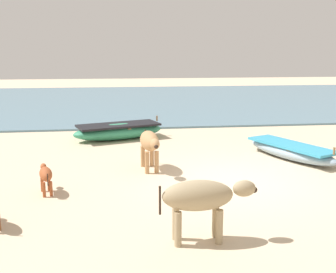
{
  "coord_description": "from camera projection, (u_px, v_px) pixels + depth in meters",
  "views": [
    {
      "loc": [
        -2.89,
        -9.31,
        3.14
      ],
      "look_at": [
        -1.33,
        2.75,
        0.6
      ],
      "focal_mm": 43.42,
      "sensor_mm": 36.0,
      "label": 1
    }
  ],
  "objects": [
    {
      "name": "calf_near_rust",
      "position": [
        46.0,
        175.0,
        9.1
      ],
      "size": [
        0.44,
        0.93,
        0.61
      ],
      "rotation": [
        0.0,
        0.0,
        1.84
      ],
      "color": "#9E4C28",
      "rests_on": "ground"
    },
    {
      "name": "cow_second_adult_dun",
      "position": [
        201.0,
        198.0,
        6.71
      ],
      "size": [
        1.67,
        0.48,
        1.08
      ],
      "rotation": [
        0.0,
        0.0,
        0.0
      ],
      "color": "tan",
      "rests_on": "ground"
    },
    {
      "name": "ground",
      "position": [
        235.0,
        181.0,
        10.05
      ],
      "size": [
        80.0,
        80.0,
        0.0
      ],
      "primitive_type": "plane",
      "color": "beige"
    },
    {
      "name": "sea_water",
      "position": [
        160.0,
        100.0,
        26.69
      ],
      "size": [
        60.0,
        20.0,
        0.08
      ],
      "primitive_type": "cube",
      "color": "slate",
      "rests_on": "ground"
    },
    {
      "name": "fishing_boat_3",
      "position": [
        119.0,
        131.0,
        14.84
      ],
      "size": [
        3.53,
        2.14,
        0.77
      ],
      "rotation": [
        0.0,
        0.0,
        0.31
      ],
      "color": "#338C66",
      "rests_on": "ground"
    },
    {
      "name": "fishing_boat_2",
      "position": [
        291.0,
        151.0,
        12.13
      ],
      "size": [
        2.12,
        3.32,
        0.65
      ],
      "rotation": [
        0.0,
        0.0,
        5.12
      ],
      "color": "#8CA5B7",
      "rests_on": "ground"
    },
    {
      "name": "cow_adult_tan",
      "position": [
        150.0,
        143.0,
        10.84
      ],
      "size": [
        0.58,
        1.64,
        1.06
      ],
      "rotation": [
        0.0,
        0.0,
        4.81
      ],
      "color": "tan",
      "rests_on": "ground"
    }
  ]
}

